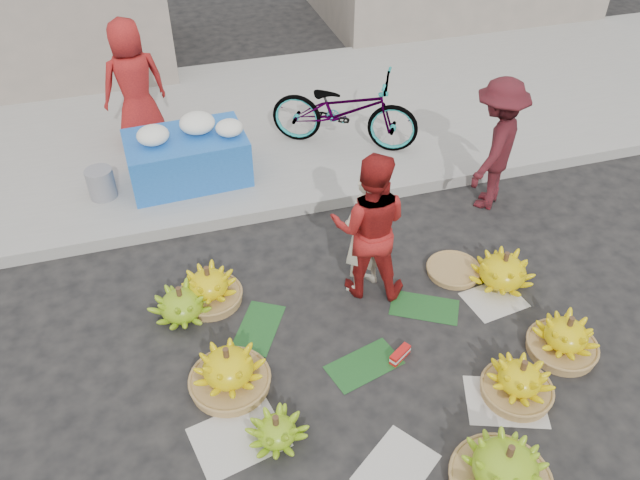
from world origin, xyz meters
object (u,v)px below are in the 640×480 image
object	(u,v)px
bicycle	(344,110)
vendor_cream	(365,232)
banana_bunch_0	(228,370)
flower_table	(188,155)
banana_bunch_4	(565,337)

from	to	relation	value
bicycle	vendor_cream	bearing A→B (deg)	-165.08
banana_bunch_0	flower_table	size ratio (longest dim) A/B	0.48
banana_bunch_0	flower_table	bearing A→B (deg)	88.27
banana_bunch_0	flower_table	world-z (taller)	flower_table
banana_bunch_4	flower_table	distance (m)	4.57
banana_bunch_0	banana_bunch_4	bearing A→B (deg)	-9.29
banana_bunch_4	vendor_cream	world-z (taller)	vendor_cream
banana_bunch_4	vendor_cream	bearing A→B (deg)	137.50
banana_bunch_4	vendor_cream	size ratio (longest dim) A/B	0.44
banana_bunch_0	vendor_cream	xyz separation A→B (m)	(1.49, 0.84, 0.50)
vendor_cream	flower_table	xyz separation A→B (m)	(-1.39, 2.26, -0.25)
vendor_cream	banana_bunch_0	bearing A→B (deg)	1.33
vendor_cream	flower_table	distance (m)	2.67
flower_table	bicycle	xyz separation A→B (m)	(2.03, 0.23, 0.17)
flower_table	vendor_cream	bearing A→B (deg)	-61.26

